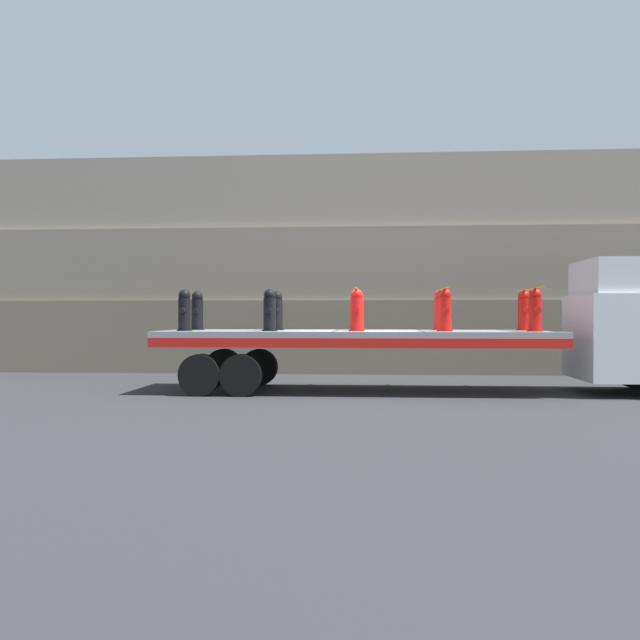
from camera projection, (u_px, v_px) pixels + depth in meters
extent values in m
plane|color=#2D2D30|center=(357.00, 391.00, 16.02)|extent=(120.00, 120.00, 0.00)
cube|color=#706656|center=(362.00, 336.00, 22.07)|extent=(60.00, 3.00, 2.15)
cube|color=gray|center=(362.00, 267.00, 22.21)|extent=(60.00, 3.00, 2.15)
cube|color=gray|center=(362.00, 199.00, 22.35)|extent=(60.00, 3.00, 2.15)
cube|color=silver|center=(635.00, 337.00, 15.56)|extent=(2.50, 2.45, 1.85)
cube|color=silver|center=(623.00, 278.00, 15.57)|extent=(1.75, 2.25, 0.76)
cylinder|color=black|center=(636.00, 364.00, 16.69)|extent=(1.13, 0.28, 1.13)
cube|color=gray|center=(357.00, 334.00, 16.02)|extent=(8.81, 2.60, 0.13)
cube|color=red|center=(356.00, 343.00, 14.76)|extent=(8.81, 0.08, 0.20)
cube|color=red|center=(358.00, 339.00, 17.27)|extent=(8.81, 0.08, 0.20)
cylinder|color=black|center=(241.00, 375.00, 15.01)|extent=(0.89, 0.30, 0.89)
cylinder|color=black|center=(259.00, 367.00, 17.40)|extent=(0.89, 0.30, 0.89)
cylinder|color=black|center=(200.00, 375.00, 15.08)|extent=(0.89, 0.30, 0.89)
cylinder|color=black|center=(224.00, 367.00, 17.46)|extent=(0.89, 0.30, 0.89)
cylinder|color=black|center=(185.00, 330.00, 15.74)|extent=(0.34, 0.34, 0.03)
cylinder|color=black|center=(185.00, 314.00, 15.73)|extent=(0.27, 0.27, 0.73)
sphere|color=black|center=(184.00, 295.00, 15.73)|extent=(0.26, 0.26, 0.26)
cylinder|color=black|center=(182.00, 310.00, 15.52)|extent=(0.12, 0.16, 0.12)
cylinder|color=black|center=(187.00, 311.00, 15.95)|extent=(0.12, 0.16, 0.12)
cylinder|color=black|center=(197.00, 329.00, 16.88)|extent=(0.34, 0.34, 0.03)
cylinder|color=black|center=(197.00, 314.00, 16.87)|extent=(0.27, 0.27, 0.73)
sphere|color=black|center=(197.00, 297.00, 16.87)|extent=(0.26, 0.26, 0.26)
cylinder|color=black|center=(195.00, 311.00, 16.66)|extent=(0.12, 0.16, 0.12)
cylinder|color=black|center=(200.00, 311.00, 17.09)|extent=(0.12, 0.16, 0.12)
cylinder|color=black|center=(270.00, 330.00, 15.59)|extent=(0.34, 0.34, 0.03)
cylinder|color=black|center=(270.00, 314.00, 15.59)|extent=(0.27, 0.27, 0.73)
sphere|color=black|center=(270.00, 295.00, 15.59)|extent=(0.26, 0.26, 0.26)
cylinder|color=black|center=(268.00, 310.00, 15.37)|extent=(0.12, 0.16, 0.12)
cylinder|color=black|center=(271.00, 310.00, 15.80)|extent=(0.12, 0.16, 0.12)
cylinder|color=black|center=(277.00, 329.00, 16.73)|extent=(0.34, 0.34, 0.03)
cylinder|color=black|center=(277.00, 314.00, 16.73)|extent=(0.27, 0.27, 0.73)
sphere|color=black|center=(277.00, 296.00, 16.73)|extent=(0.26, 0.26, 0.26)
cylinder|color=black|center=(276.00, 311.00, 16.51)|extent=(0.12, 0.16, 0.12)
cylinder|color=black|center=(278.00, 311.00, 16.94)|extent=(0.12, 0.16, 0.12)
cylinder|color=red|center=(357.00, 330.00, 15.45)|extent=(0.34, 0.34, 0.03)
cylinder|color=red|center=(357.00, 314.00, 15.44)|extent=(0.27, 0.27, 0.73)
sphere|color=red|center=(357.00, 295.00, 15.44)|extent=(0.26, 0.26, 0.26)
cylinder|color=red|center=(356.00, 310.00, 15.23)|extent=(0.12, 0.16, 0.12)
cylinder|color=red|center=(357.00, 310.00, 15.66)|extent=(0.12, 0.16, 0.12)
cylinder|color=red|center=(358.00, 329.00, 16.59)|extent=(0.34, 0.34, 0.03)
cylinder|color=red|center=(358.00, 314.00, 16.58)|extent=(0.27, 0.27, 0.73)
sphere|color=red|center=(358.00, 296.00, 16.58)|extent=(0.26, 0.26, 0.26)
cylinder|color=red|center=(358.00, 311.00, 16.37)|extent=(0.12, 0.16, 0.12)
cylinder|color=red|center=(358.00, 311.00, 16.80)|extent=(0.12, 0.16, 0.12)
cylinder|color=red|center=(445.00, 331.00, 15.30)|extent=(0.34, 0.34, 0.03)
cylinder|color=red|center=(445.00, 314.00, 15.30)|extent=(0.27, 0.27, 0.73)
sphere|color=red|center=(445.00, 295.00, 15.30)|extent=(0.26, 0.26, 0.26)
cylinder|color=red|center=(446.00, 310.00, 15.08)|extent=(0.12, 0.16, 0.12)
cylinder|color=red|center=(444.00, 310.00, 15.51)|extent=(0.12, 0.16, 0.12)
cylinder|color=red|center=(440.00, 330.00, 16.44)|extent=(0.34, 0.34, 0.03)
cylinder|color=red|center=(440.00, 314.00, 16.44)|extent=(0.27, 0.27, 0.73)
sphere|color=red|center=(440.00, 296.00, 16.44)|extent=(0.26, 0.26, 0.26)
cylinder|color=red|center=(441.00, 311.00, 16.22)|extent=(0.12, 0.16, 0.12)
cylinder|color=red|center=(439.00, 311.00, 16.65)|extent=(0.12, 0.16, 0.12)
cylinder|color=red|center=(535.00, 331.00, 15.16)|extent=(0.34, 0.34, 0.03)
cylinder|color=red|center=(535.00, 314.00, 15.16)|extent=(0.27, 0.27, 0.73)
sphere|color=red|center=(535.00, 294.00, 15.15)|extent=(0.26, 0.26, 0.26)
cylinder|color=red|center=(537.00, 310.00, 14.94)|extent=(0.12, 0.16, 0.12)
cylinder|color=red|center=(533.00, 310.00, 15.37)|extent=(0.12, 0.16, 0.12)
cylinder|color=red|center=(524.00, 330.00, 16.30)|extent=(0.34, 0.34, 0.03)
cylinder|color=red|center=(524.00, 314.00, 16.30)|extent=(0.27, 0.27, 0.73)
sphere|color=red|center=(524.00, 296.00, 16.29)|extent=(0.26, 0.26, 0.26)
cylinder|color=red|center=(526.00, 311.00, 16.08)|extent=(0.12, 0.16, 0.12)
cylinder|color=red|center=(522.00, 311.00, 16.51)|extent=(0.12, 0.16, 0.12)
cube|color=yellow|center=(357.00, 290.00, 16.01)|extent=(0.05, 2.80, 0.01)
cube|color=yellow|center=(442.00, 289.00, 15.87)|extent=(0.05, 2.80, 0.01)
cube|color=yellow|center=(529.00, 289.00, 15.72)|extent=(0.05, 2.80, 0.01)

